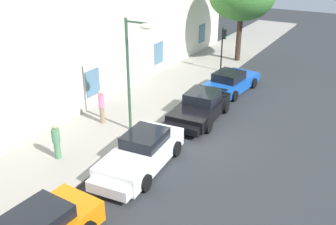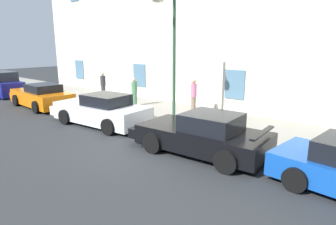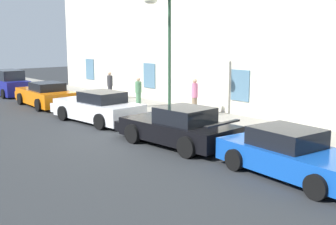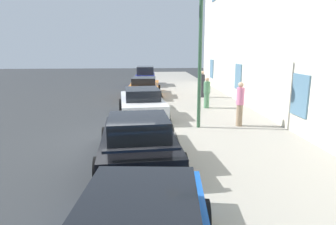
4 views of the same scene
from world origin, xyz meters
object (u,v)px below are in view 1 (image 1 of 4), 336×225
Objects in this scene: traffic_light at (223,42)px; street_lamp at (135,56)px; pedestrian_bystander at (102,106)px; sportscar_yellow_flank at (140,155)px; sportscar_white_middle at (199,109)px; sportscar_tail_end at (232,82)px; pedestrian_strolling at (56,141)px.

traffic_light is 11.10m from street_lamp.
street_lamp is at bearing -179.42° from traffic_light.
street_lamp is 3.08× the size of pedestrian_bystander.
sportscar_yellow_flank reaches higher than sportscar_white_middle.
traffic_light is (7.96, 2.01, 1.66)m from sportscar_white_middle.
street_lamp reaches higher than sportscar_tail_end.
sportscar_yellow_flank is 1.66× the size of traffic_light.
pedestrian_strolling is (-6.86, 3.46, 0.34)m from sportscar_white_middle.
traffic_light reaches higher than sportscar_yellow_flank.
street_lamp is (2.61, 1.87, 3.34)m from sportscar_yellow_flank.
street_lamp reaches higher than pedestrian_strolling.
sportscar_yellow_flank is 0.94× the size of street_lamp.
pedestrian_bystander is at bearing 57.87° from sportscar_yellow_flank.
sportscar_tail_end is at bearing 1.15° from sportscar_white_middle.
pedestrian_bystander is at bearing 8.56° from pedestrian_strolling.
street_lamp is at bearing 147.75° from sportscar_white_middle.
pedestrian_bystander is at bearing 92.60° from street_lamp.
pedestrian_strolling is (-1.24, 3.43, 0.34)m from sportscar_yellow_flank.
pedestrian_bystander is (-8.12, 3.92, 0.49)m from sportscar_tail_end.
street_lamp is (-8.02, 1.80, 3.39)m from sportscar_tail_end.
sportscar_white_middle is at bearing -26.75° from pedestrian_strolling.
sportscar_white_middle is 1.56× the size of traffic_light.
sportscar_white_middle is 5.02m from sportscar_tail_end.
sportscar_white_middle is at bearing -178.85° from sportscar_tail_end.
pedestrian_bystander is (3.75, 0.57, 0.10)m from pedestrian_strolling.
sportscar_tail_end is 12.34m from pedestrian_strolling.
sportscar_yellow_flank is at bearing -144.31° from street_lamp.
traffic_light is 14.95m from pedestrian_strolling.
sportscar_yellow_flank is at bearing -70.07° from pedestrian_strolling.
sportscar_yellow_flank is 3.20× the size of pedestrian_strolling.
street_lamp reaches higher than traffic_light.
sportscar_white_middle is 0.98× the size of sportscar_tail_end.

